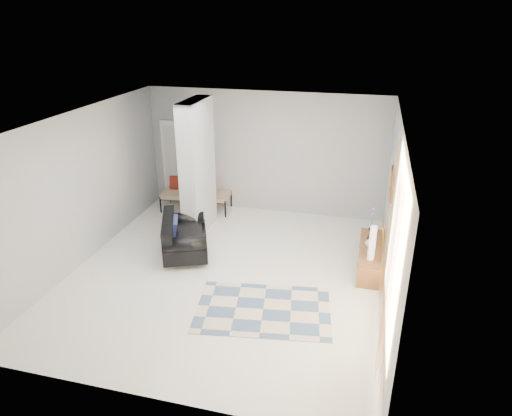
# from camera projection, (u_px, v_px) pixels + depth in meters

# --- Properties ---
(floor) EXTENTS (6.00, 6.00, 0.00)m
(floor) POSITION_uv_depth(u_px,v_px,m) (227.00, 273.00, 8.28)
(floor) COLOR white
(floor) RESTS_ON ground
(ceiling) EXTENTS (6.00, 6.00, 0.00)m
(ceiling) POSITION_uv_depth(u_px,v_px,m) (222.00, 120.00, 7.16)
(ceiling) COLOR white
(ceiling) RESTS_ON wall_back
(wall_back) EXTENTS (6.00, 0.00, 6.00)m
(wall_back) POSITION_uv_depth(u_px,v_px,m) (265.00, 153.00, 10.39)
(wall_back) COLOR #ACAFB1
(wall_back) RESTS_ON ground
(wall_front) EXTENTS (6.00, 0.00, 6.00)m
(wall_front) POSITION_uv_depth(u_px,v_px,m) (141.00, 303.00, 5.05)
(wall_front) COLOR #ACAFB1
(wall_front) RESTS_ON ground
(wall_left) EXTENTS (0.00, 6.00, 6.00)m
(wall_left) POSITION_uv_depth(u_px,v_px,m) (81.00, 188.00, 8.34)
(wall_left) COLOR #ACAFB1
(wall_left) RESTS_ON ground
(wall_right) EXTENTS (0.00, 6.00, 6.00)m
(wall_right) POSITION_uv_depth(u_px,v_px,m) (393.00, 219.00, 7.10)
(wall_right) COLOR #ACAFB1
(wall_right) RESTS_ON ground
(partition_column) EXTENTS (0.35, 1.20, 2.80)m
(partition_column) POSITION_uv_depth(u_px,v_px,m) (198.00, 168.00, 9.39)
(partition_column) COLOR #AEB3B5
(partition_column) RESTS_ON floor
(hallway_door) EXTENTS (0.85, 0.06, 2.04)m
(hallway_door) POSITION_uv_depth(u_px,v_px,m) (180.00, 163.00, 10.98)
(hallway_door) COLOR white
(hallway_door) RESTS_ON floor
(curtain) EXTENTS (0.00, 2.55, 2.55)m
(curtain) POSITION_uv_depth(u_px,v_px,m) (389.00, 250.00, 6.07)
(curtain) COLOR orange
(curtain) RESTS_ON wall_right
(wall_art) EXTENTS (0.04, 0.45, 0.55)m
(wall_art) POSITION_uv_depth(u_px,v_px,m) (391.00, 184.00, 7.81)
(wall_art) COLOR #35180E
(wall_art) RESTS_ON wall_right
(media_console) EXTENTS (0.45, 1.59, 0.80)m
(media_console) POSITION_uv_depth(u_px,v_px,m) (371.00, 257.00, 8.43)
(media_console) COLOR brown
(media_console) RESTS_ON floor
(loveseat) EXTENTS (1.27, 1.59, 0.76)m
(loveseat) POSITION_uv_depth(u_px,v_px,m) (182.00, 237.00, 8.82)
(loveseat) COLOR silver
(loveseat) RESTS_ON floor
(daybed) EXTENTS (1.64, 0.80, 0.77)m
(daybed) POSITION_uv_depth(u_px,v_px,m) (195.00, 192.00, 10.81)
(daybed) COLOR black
(daybed) RESTS_ON floor
(area_rug) EXTENTS (2.31, 1.71, 0.01)m
(area_rug) POSITION_uv_depth(u_px,v_px,m) (263.00, 309.00, 7.27)
(area_rug) COLOR beige
(area_rug) RESTS_ON floor
(cylinder_lamp) EXTENTS (0.12, 0.12, 0.63)m
(cylinder_lamp) POSITION_uv_depth(u_px,v_px,m) (372.00, 243.00, 7.83)
(cylinder_lamp) COLOR silver
(cylinder_lamp) RESTS_ON media_console
(bronze_figurine) EXTENTS (0.13, 0.13, 0.24)m
(bronze_figurine) POSITION_uv_depth(u_px,v_px,m) (370.00, 233.00, 8.62)
(bronze_figurine) COLOR black
(bronze_figurine) RESTS_ON media_console
(vase) EXTENTS (0.20, 0.20, 0.19)m
(vase) POSITION_uv_depth(u_px,v_px,m) (370.00, 242.00, 8.35)
(vase) COLOR white
(vase) RESTS_ON media_console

